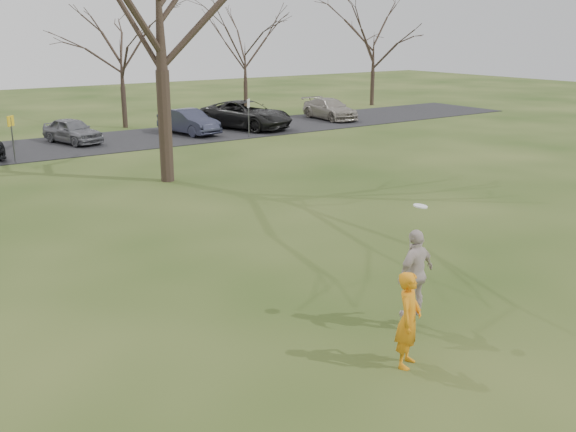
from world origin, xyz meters
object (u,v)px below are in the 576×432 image
object	(u,v)px
car_7	(330,109)
car_6	(246,115)
catching_play	(415,273)
car_4	(72,131)
car_5	(189,122)
player_defender	(409,320)

from	to	relation	value
car_7	car_6	bearing A→B (deg)	-173.69
car_7	catching_play	xyz separation A→B (m)	(-17.67, -24.90, 0.43)
car_4	car_5	distance (m)	6.25
player_defender	catching_play	size ratio (longest dim) A/B	0.77
car_4	car_7	distance (m)	16.47
car_4	car_6	bearing A→B (deg)	-19.48
car_4	car_6	distance (m)	9.97
catching_play	player_defender	bearing A→B (deg)	-139.13
car_4	car_5	bearing A→B (deg)	-21.82
car_7	car_4	bearing A→B (deg)	-177.86
car_4	catching_play	bearing A→B (deg)	-108.43
car_6	car_7	bearing A→B (deg)	-15.60
car_6	car_7	world-z (taller)	car_6
catching_play	car_5	bearing A→B (deg)	73.18
player_defender	car_6	xyz separation A→B (m)	(12.34, 25.58, -0.03)
car_6	car_7	distance (m)	6.53
player_defender	car_7	distance (m)	32.07
car_4	car_6	world-z (taller)	car_6
car_4	catching_play	distance (m)	25.24
player_defender	car_5	bearing A→B (deg)	40.90
car_4	player_defender	bearing A→B (deg)	-110.91
car_7	catching_play	world-z (taller)	catching_play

